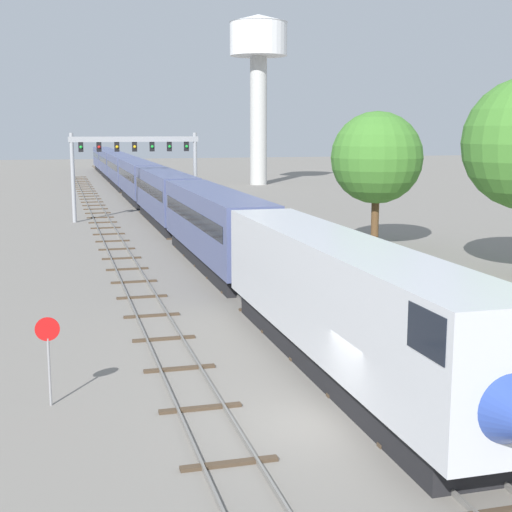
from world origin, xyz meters
The scene contains 8 objects.
ground_plane centered at (0.00, 0.00, 0.00)m, with size 400.00×400.00×0.00m, color gray.
track_main centered at (2.00, 60.00, 0.07)m, with size 2.60×200.00×0.16m.
track_near centered at (-3.50, 40.00, 0.07)m, with size 2.60×160.00×0.16m.
passenger_train centered at (2.00, 70.09, 2.61)m, with size 3.04×152.54×4.80m.
signal_gantry centered at (-0.25, 51.11, 6.12)m, with size 12.10×0.49×8.27m.
water_tower centered at (23.15, 92.46, 19.83)m, with size 8.88×8.88×25.71m.
stop_sign centered at (-8.00, 3.58, 1.87)m, with size 0.76×0.08×2.88m.
trackside_tree_left centered at (14.81, 29.83, 6.57)m, with size 6.62×6.62×9.90m.
Camera 1 is at (-7.54, -19.58, 8.64)m, focal length 51.89 mm.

